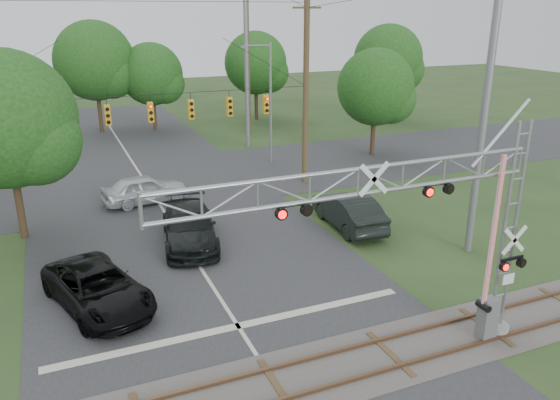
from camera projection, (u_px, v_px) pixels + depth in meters
name	position (u px, v px, depth m)	size (l,w,h in m)	color
road_main	(204.00, 273.00, 23.14)	(14.00, 90.00, 0.02)	#292A2C
road_cross	(145.00, 182.00, 35.31)	(90.00, 12.00, 0.02)	#292A2C
railroad_track	(276.00, 385.00, 16.19)	(90.00, 3.20, 0.17)	#524B47
crossing_gantry	(423.00, 223.00, 16.04)	(12.14, 0.95, 7.41)	gray
traffic_signal_span	(166.00, 104.00, 30.30)	(19.34, 0.36, 11.50)	slate
pickup_black	(98.00, 288.00, 20.30)	(2.60, 5.65, 1.57)	black
car_dark	(189.00, 226.00, 25.87)	(2.42, 5.95, 1.73)	black
sedan_silver	(145.00, 189.00, 31.38)	(1.95, 4.84, 1.65)	#B5B9BE
suv_dark	(349.00, 211.00, 27.81)	(1.86, 5.34, 1.76)	black
streetlight	(268.00, 98.00, 38.30)	(2.26, 0.24, 8.49)	slate
utility_poles	(177.00, 82.00, 33.20)	(25.56, 28.40, 13.57)	#493322
treeline	(150.00, 77.00, 43.34)	(54.48, 30.82, 9.84)	#3B291B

